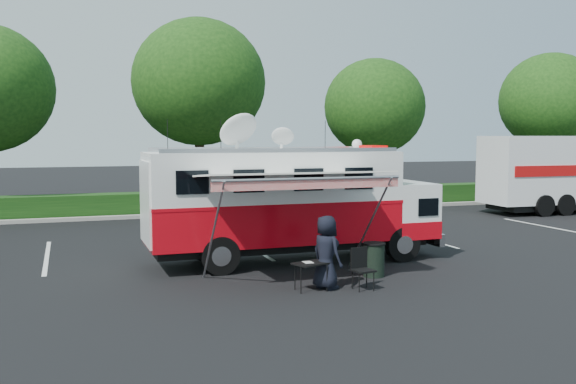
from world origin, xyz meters
name	(u,v)px	position (x,y,z in m)	size (l,w,h in m)	color
ground_plane	(294,262)	(0.00, 0.00, 0.00)	(120.00, 120.00, 0.00)	black
back_border	(224,103)	(1.14, 12.90, 5.00)	(60.00, 6.14, 8.87)	#9E998E
stall_lines	(247,245)	(-0.50, 3.00, 0.00)	(24.12, 5.50, 0.01)	silver
command_truck	(292,202)	(-0.07, 0.00, 1.68)	(8.15, 2.24, 3.91)	black
awning	(295,177)	(-0.80, -2.33, 2.51)	(4.45, 2.32, 2.69)	white
person	(326,289)	(-0.37, -3.22, 0.00)	(0.82, 0.54, 1.68)	black
folding_table	(311,265)	(-0.77, -3.27, 0.59)	(0.89, 0.76, 0.65)	black
folding_chair	(361,265)	(0.37, -3.50, 0.56)	(0.52, 0.54, 0.94)	black
trash_bin	(374,259)	(1.24, -2.42, 0.43)	(0.57, 0.57, 0.85)	black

